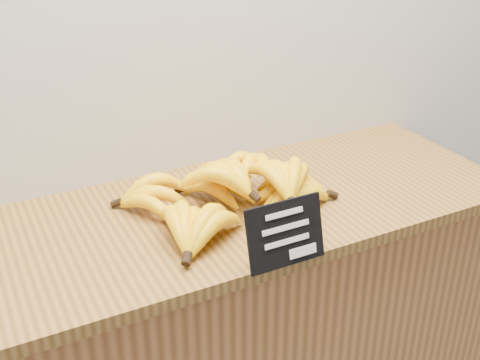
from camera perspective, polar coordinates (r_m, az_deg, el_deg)
name	(u,v)px	position (r m, az deg, el deg)	size (l,w,h in m)	color
counter	(232,357)	(1.73, -0.79, -16.44)	(1.52, 0.50, 0.90)	#A66835
counter_top	(231,211)	(1.45, -0.90, -2.91)	(1.41, 0.54, 0.03)	olive
chalkboard_sign	(286,234)	(1.21, 4.34, -5.10)	(0.17, 0.01, 0.14)	black
banana_pile	(228,191)	(1.39, -1.14, -1.03)	(0.51, 0.38, 0.12)	yellow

